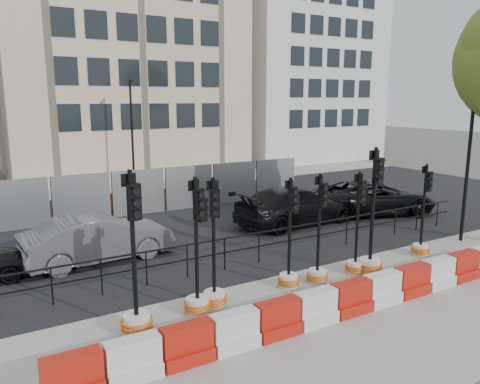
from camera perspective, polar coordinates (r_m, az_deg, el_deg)
ground at (r=13.72m, az=5.05°, el=-10.12°), size 120.00×120.00×0.00m
sidewalk_near at (r=11.61m, az=13.92°, el=-14.51°), size 40.00×6.00×0.02m
road at (r=19.55m, az=-6.91°, el=-3.54°), size 40.00×14.00×0.03m
sidewalk_far at (r=27.86m, az=-14.33°, el=0.64°), size 40.00×4.00×0.02m
building_cream at (r=33.95m, az=-14.68°, el=17.74°), size 15.00×10.06×18.00m
building_white at (r=40.67m, az=6.96°, el=15.47°), size 12.00×9.06×16.00m
kerb_railing at (r=14.43m, az=2.33°, el=-6.10°), size 18.00×0.04×1.00m
heras_fencing at (r=21.93m, az=-9.90°, el=-0.22°), size 14.33×1.72×2.00m
lamp_post_far at (r=26.63m, az=-13.02°, el=7.20°), size 0.12×0.56×6.00m
lamp_post_near at (r=18.00m, az=26.21°, el=4.48°), size 0.12×0.56×6.00m
barrier_row at (r=11.60m, az=13.30°, el=-12.59°), size 13.60×0.50×0.80m
traffic_signal_a at (r=10.52m, az=-12.54°, el=-12.88°), size 0.71×0.71×3.60m
traffic_signal_b at (r=11.18m, az=-5.16°, el=-10.91°), size 0.65×0.65×3.29m
traffic_signal_c at (r=11.55m, az=-3.15°, el=-10.79°), size 0.63×0.63×3.20m
traffic_signal_d at (r=12.71m, az=6.05°, el=-8.47°), size 0.59×0.59×3.00m
traffic_signal_e at (r=13.12m, az=9.49°, el=-8.31°), size 0.60×0.60×3.06m
traffic_signal_f at (r=13.99m, az=14.02°, el=-6.87°), size 0.59×0.59×3.01m
traffic_signal_g at (r=14.06m, az=15.68°, el=-6.67°), size 0.73×0.73×3.69m
traffic_signal_h at (r=16.25m, az=21.25°, el=-5.13°), size 0.59×0.59×3.00m
car_b at (r=15.22m, az=-16.89°, el=-5.40°), size 2.36×4.84×1.51m
car_c at (r=18.92m, az=6.83°, el=-1.69°), size 2.65×5.50×1.54m
car_d at (r=21.31m, az=15.99°, el=-0.65°), size 5.74×6.86×1.49m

